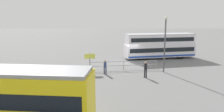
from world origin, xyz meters
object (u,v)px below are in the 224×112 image
Objects in this scene: pedestrian_crossing at (146,68)px; info_sign at (90,59)px; pedestrian_near_railing at (105,66)px; street_lamp at (165,40)px; double_decker_bus at (160,46)px.

pedestrian_crossing is 6.60m from info_sign.
pedestrian_near_railing is 0.25× the size of street_lamp.
double_decker_bus is 12.74m from info_sign.
street_lamp reaches higher than double_decker_bus.
pedestrian_crossing is at bearing 40.32° from street_lamp.
pedestrian_near_railing is 2.16m from info_sign.
pedestrian_near_railing is 7.49m from street_lamp.
info_sign is at bearing 37.33° from double_decker_bus.
info_sign is (1.78, -1.00, 0.69)m from pedestrian_near_railing.
double_decker_bus is 10.97m from pedestrian_crossing.
street_lamp reaches higher than info_sign.
street_lamp is (-8.65, 0.28, 2.21)m from info_sign.
pedestrian_near_railing is (8.34, 8.73, -1.05)m from double_decker_bus.
pedestrian_near_railing is at bearing 46.29° from double_decker_bus.
pedestrian_near_railing is at bearing 150.62° from info_sign.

